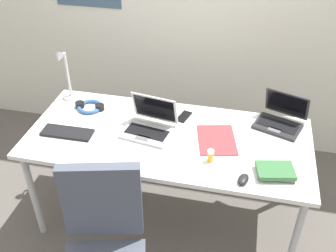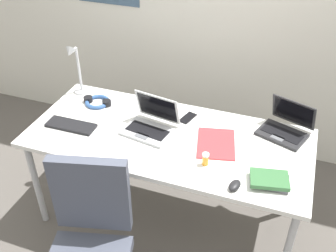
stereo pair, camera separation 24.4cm
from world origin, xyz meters
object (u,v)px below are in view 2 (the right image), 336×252
at_px(laptop_mid_desk, 151,124).
at_px(cell_phone, 188,118).
at_px(book_stack, 270,180).
at_px(computer_mouse, 235,185).
at_px(external_keyboard, 71,125).
at_px(paper_folder_mid_desk, 216,143).
at_px(pill_bottle, 205,159).
at_px(laptop_near_mouse, 285,127).
at_px(headphones, 97,102).
at_px(desk_lamp, 76,70).

distance_m(laptop_mid_desk, cell_phone, 0.28).
bearing_deg(book_stack, computer_mouse, -149.97).
height_order(external_keyboard, paper_folder_mid_desk, external_keyboard).
xyz_separation_m(cell_phone, pill_bottle, (0.24, -0.42, 0.04)).
height_order(laptop_mid_desk, laptop_near_mouse, laptop_mid_desk).
xyz_separation_m(computer_mouse, paper_folder_mid_desk, (-0.19, 0.34, -0.01)).
xyz_separation_m(laptop_near_mouse, book_stack, (-0.03, -0.50, -0.02)).
bearing_deg(laptop_near_mouse, headphones, -176.08).
xyz_separation_m(headphones, book_stack, (1.28, -0.41, 0.01)).
relative_size(external_keyboard, paper_folder_mid_desk, 1.06).
height_order(desk_lamp, book_stack, desk_lamp).
bearing_deg(paper_folder_mid_desk, cell_phone, 140.01).
bearing_deg(desk_lamp, computer_mouse, -24.52).
bearing_deg(laptop_mid_desk, pill_bottle, -26.31).
bearing_deg(headphones, pill_bottle, -22.79).
relative_size(headphones, paper_folder_mid_desk, 0.69).
bearing_deg(laptop_mid_desk, headphones, 160.48).
relative_size(laptop_mid_desk, pill_bottle, 4.41).
distance_m(computer_mouse, pill_bottle, 0.24).
bearing_deg(external_keyboard, laptop_near_mouse, 15.99).
height_order(laptop_mid_desk, paper_folder_mid_desk, laptop_mid_desk).
distance_m(desk_lamp, external_keyboard, 0.46).
distance_m(laptop_mid_desk, computer_mouse, 0.71).
height_order(laptop_near_mouse, paper_folder_mid_desk, laptop_near_mouse).
relative_size(desk_lamp, paper_folder_mid_desk, 1.29).
height_order(book_stack, paper_folder_mid_desk, book_stack).
xyz_separation_m(computer_mouse, cell_phone, (-0.44, 0.55, -0.01)).
bearing_deg(cell_phone, desk_lamp, -167.08).
xyz_separation_m(headphones, paper_folder_mid_desk, (0.92, -0.17, -0.01)).
bearing_deg(laptop_mid_desk, paper_folder_mid_desk, -0.18).
height_order(desk_lamp, laptop_mid_desk, desk_lamp).
bearing_deg(book_stack, external_keyboard, 175.69).
xyz_separation_m(book_stack, paper_folder_mid_desk, (-0.36, 0.24, -0.02)).
distance_m(computer_mouse, paper_folder_mid_desk, 0.39).
bearing_deg(computer_mouse, cell_phone, 143.10).
bearing_deg(cell_phone, external_keyboard, -137.56).
relative_size(laptop_near_mouse, cell_phone, 2.66).
relative_size(laptop_mid_desk, paper_folder_mid_desk, 1.12).
xyz_separation_m(laptop_near_mouse, cell_phone, (-0.64, -0.05, -0.04)).
xyz_separation_m(laptop_near_mouse, computer_mouse, (-0.20, -0.60, -0.03)).
distance_m(laptop_mid_desk, paper_folder_mid_desk, 0.44).
bearing_deg(laptop_mid_desk, external_keyboard, -164.21).
distance_m(pill_bottle, paper_folder_mid_desk, 0.21).
distance_m(laptop_near_mouse, paper_folder_mid_desk, 0.47).
relative_size(computer_mouse, book_stack, 0.41).
height_order(external_keyboard, headphones, headphones).
bearing_deg(laptop_near_mouse, paper_folder_mid_desk, -146.01).
relative_size(external_keyboard, cell_phone, 2.43).
height_order(desk_lamp, computer_mouse, desk_lamp).
relative_size(laptop_mid_desk, headphones, 1.63).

